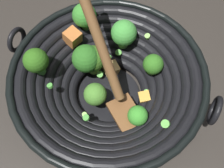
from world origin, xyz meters
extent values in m
plane|color=#332D28|center=(0.00, 0.00, 0.00)|extent=(4.00, 4.00, 0.00)
cylinder|color=black|center=(0.00, 0.00, 0.01)|extent=(0.13, 0.13, 0.01)
torus|color=black|center=(0.00, 0.00, 0.02)|extent=(0.19, 0.19, 0.02)
torus|color=black|center=(0.00, 0.00, 0.03)|extent=(0.22, 0.22, 0.02)
torus|color=black|center=(0.00, 0.00, 0.04)|extent=(0.25, 0.25, 0.02)
torus|color=black|center=(0.00, 0.00, 0.06)|extent=(0.27, 0.27, 0.02)
torus|color=black|center=(0.00, 0.00, 0.07)|extent=(0.30, 0.30, 0.02)
torus|color=black|center=(0.00, 0.00, 0.08)|extent=(0.33, 0.33, 0.02)
torus|color=black|center=(0.00, 0.00, 0.09)|extent=(0.36, 0.36, 0.02)
torus|color=black|center=(0.00, 0.00, 0.10)|extent=(0.38, 0.38, 0.01)
torus|color=black|center=(0.12, 0.16, 0.10)|extent=(0.05, 0.04, 0.05)
torus|color=black|center=(-0.12, -0.16, 0.10)|extent=(0.05, 0.04, 0.05)
cylinder|color=#5E9748|center=(0.14, 0.01, 0.08)|extent=(0.03, 0.03, 0.02)
sphere|color=green|center=(0.14, 0.01, 0.11)|extent=(0.05, 0.05, 0.05)
cylinder|color=#6DB13B|center=(0.06, 0.03, 0.04)|extent=(0.03, 0.03, 0.02)
sphere|color=#307425|center=(0.06, 0.03, 0.07)|extent=(0.06, 0.06, 0.06)
cylinder|color=#569A4A|center=(0.05, 0.13, 0.08)|extent=(0.03, 0.03, 0.02)
sphere|color=#336D1B|center=(0.05, 0.13, 0.11)|extent=(0.05, 0.05, 0.05)
cylinder|color=#609C4C|center=(0.09, -0.06, 0.06)|extent=(0.03, 0.03, 0.02)
sphere|color=green|center=(0.09, -0.06, 0.09)|extent=(0.06, 0.06, 0.06)
cylinder|color=#6CB244|center=(-0.08, -0.03, 0.04)|extent=(0.02, 0.02, 0.01)
sphere|color=green|center=(-0.08, -0.03, 0.07)|extent=(0.04, 0.04, 0.04)
cylinder|color=#77B24E|center=(0.01, -0.10, 0.05)|extent=(0.03, 0.03, 0.02)
sphere|color=#367A22|center=(0.01, -0.10, 0.07)|extent=(0.04, 0.04, 0.04)
cylinder|color=#78B045|center=(-0.02, 0.03, 0.03)|extent=(0.03, 0.03, 0.02)
sphere|color=#519234|center=(-0.02, 0.03, 0.06)|extent=(0.05, 0.05, 0.05)
cylinder|color=#6DA53B|center=(0.06, 0.02, 0.03)|extent=(0.03, 0.03, 0.02)
sphere|color=#3F7321|center=(0.06, 0.02, 0.06)|extent=(0.06, 0.06, 0.06)
cube|color=gold|center=(-0.04, -0.07, 0.03)|extent=(0.03, 0.03, 0.03)
cube|color=orange|center=(-0.06, -0.02, 0.03)|extent=(0.04, 0.04, 0.04)
cube|color=orange|center=(0.11, 0.05, 0.09)|extent=(0.04, 0.04, 0.03)
cube|color=#ECB567|center=(0.05, -0.02, 0.03)|extent=(0.03, 0.04, 0.03)
cylinder|color=#56B247|center=(0.12, 0.05, 0.09)|extent=(0.02, 0.02, 0.01)
cylinder|color=#99D166|center=(0.08, -0.11, 0.08)|extent=(0.02, 0.02, 0.01)
cylinder|color=#56B247|center=(0.01, 0.11, 0.09)|extent=(0.02, 0.02, 0.01)
cylinder|color=#6BC651|center=(0.04, 0.01, 0.03)|extent=(0.01, 0.02, 0.01)
cylinder|color=#6BC651|center=(-0.12, -0.07, 0.10)|extent=(0.02, 0.02, 0.01)
cylinder|color=#6BC651|center=(-0.03, -0.07, 0.03)|extent=(0.01, 0.01, 0.01)
cylinder|color=#56B247|center=(-0.06, 0.06, 0.06)|extent=(0.02, 0.02, 0.01)
cylinder|color=#6BC651|center=(0.07, -0.02, 0.05)|extent=(0.01, 0.01, 0.00)
cylinder|color=#6BC651|center=(0.07, -0.04, 0.05)|extent=(0.02, 0.02, 0.01)
cylinder|color=#99D166|center=(-0.05, 0.06, 0.05)|extent=(0.01, 0.01, 0.01)
cube|color=brown|center=(-0.07, -0.02, 0.05)|extent=(0.08, 0.07, 0.01)
cylinder|color=brown|center=(0.03, 0.01, 0.16)|extent=(0.18, 0.06, 0.19)
camera|label=1|loc=(-0.23, 0.05, 0.50)|focal=39.76mm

